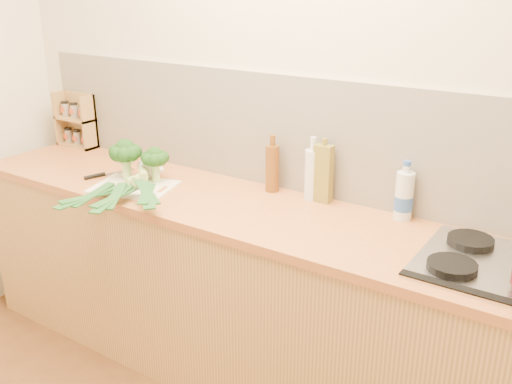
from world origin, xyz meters
TOP-DOWN VIEW (x-y plane):
  - room_shell at (0.00, 1.49)m, footprint 3.50×3.50m
  - counter at (0.00, 1.20)m, footprint 3.20×0.62m
  - gas_hob at (1.02, 1.20)m, footprint 0.58×0.50m
  - chopping_board at (-0.64, 1.09)m, footprint 0.43×0.37m
  - broccoli_left at (-0.74, 1.14)m, footprint 0.16×0.16m
  - broccoli_right at (-0.59, 1.19)m, footprint 0.14×0.14m
  - leek_front at (-0.66, 1.04)m, footprint 0.10×0.65m
  - leek_mid at (-0.59, 1.03)m, footprint 0.27×0.60m
  - leek_back at (-0.54, 1.06)m, footprint 0.49×0.45m
  - chefs_knife at (-0.90, 1.12)m, footprint 0.11×0.27m
  - spice_rack at (-1.45, 1.44)m, footprint 0.26×0.11m
  - oil_tin at (0.19, 1.43)m, footprint 0.08×0.05m
  - glass_bottle at (0.14, 1.43)m, footprint 0.07×0.07m
  - amber_bottle at (-0.07, 1.42)m, footprint 0.06×0.06m
  - water_bottle at (0.56, 1.44)m, footprint 0.08×0.08m

SIDE VIEW (x-z plane):
  - counter at x=0.00m, z-range 0.00..0.90m
  - chopping_board at x=-0.64m, z-range 0.90..0.91m
  - chefs_knife at x=-0.90m, z-range 0.90..0.92m
  - gas_hob at x=1.02m, z-range 0.89..0.93m
  - leek_front at x=-0.66m, z-range 0.91..0.96m
  - leek_mid at x=-0.59m, z-range 0.93..0.97m
  - leek_back at x=-0.54m, z-range 0.95..0.99m
  - water_bottle at x=0.56m, z-range 0.88..1.11m
  - amber_bottle at x=-0.07m, z-range 0.88..1.15m
  - glass_bottle at x=0.14m, z-range 0.88..1.17m
  - broccoli_right at x=-0.59m, z-range 0.94..1.12m
  - oil_tin at x=0.19m, z-range 0.89..1.18m
  - spice_rack at x=-1.45m, z-range 0.88..1.20m
  - broccoli_left at x=-0.74m, z-range 0.95..1.15m
  - room_shell at x=0.00m, z-range -0.58..2.92m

